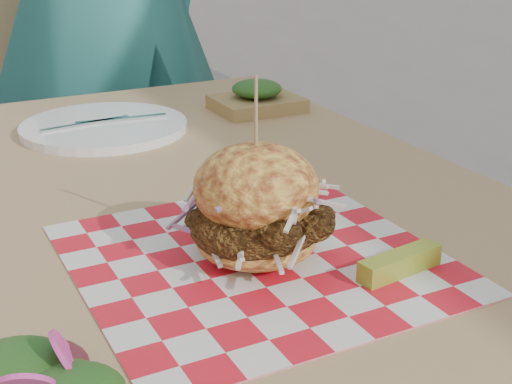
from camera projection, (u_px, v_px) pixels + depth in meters
patio_table at (184, 257)px, 0.91m from camera, size 0.80×1.20×0.75m
patio_chair at (48, 139)px, 1.79m from camera, size 0.52×0.53×0.95m
paper_liner at (256, 258)px, 0.74m from camera, size 0.36×0.36×0.00m
sandwich at (256, 211)px, 0.72m from camera, size 0.17×0.17×0.19m
pickle_spear at (400, 263)px, 0.70m from camera, size 0.10×0.03×0.02m
place_setting at (104, 127)px, 1.16m from camera, size 0.27×0.27×0.02m
kraft_tray at (257, 98)px, 1.28m from camera, size 0.15×0.12×0.06m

